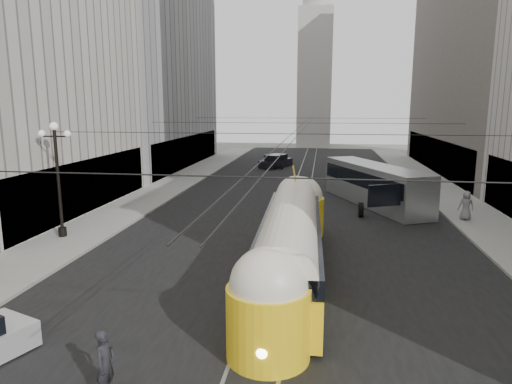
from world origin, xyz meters
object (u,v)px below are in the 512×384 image
(city_bus, at_px, (374,183))
(pedestrian_crossing_a, at_px, (105,364))
(streetcar, at_px, (291,239))
(pedestrian_sidewalk_right, at_px, (466,205))

(city_bus, relative_size, pedestrian_crossing_a, 6.71)
(streetcar, relative_size, pedestrian_crossing_a, 8.62)
(pedestrian_crossing_a, distance_m, pedestrian_sidewalk_right, 24.89)
(city_bus, height_order, pedestrian_sidewalk_right, city_bus)
(streetcar, xyz_separation_m, pedestrian_sidewalk_right, (10.46, 11.10, -0.60))
(city_bus, bearing_deg, streetcar, -108.38)
(streetcar, relative_size, pedestrian_sidewalk_right, 8.38)
(streetcar, height_order, pedestrian_crossing_a, streetcar)
(streetcar, bearing_deg, city_bus, 71.62)
(city_bus, xyz_separation_m, pedestrian_crossing_a, (-9.23, -24.65, -0.74))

